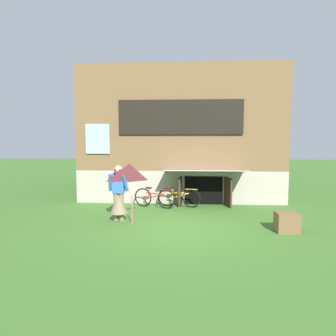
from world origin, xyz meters
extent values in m
plane|color=#3D6B28|center=(0.00, 0.00, 0.00)|extent=(60.00, 60.00, 0.00)
cube|color=#ADA393|center=(0.00, 5.73, 0.62)|extent=(7.91, 5.46, 1.24)
cube|color=brown|center=(0.00, 5.73, 3.22)|extent=(7.91, 5.46, 3.96)
cube|color=black|center=(0.00, 2.96, 3.22)|extent=(4.53, 0.08, 1.25)
cube|color=#9EB7C6|center=(0.00, 2.98, 3.22)|extent=(4.37, 0.04, 1.13)
cube|color=#9EB7C6|center=(-3.08, 2.97, 2.43)|extent=(0.90, 0.06, 1.10)
cube|color=black|center=(0.86, 2.98, 0.53)|extent=(1.40, 0.03, 1.05)
cube|color=#3D2B1E|center=(0.01, 2.70, 0.53)|extent=(0.13, 0.70, 1.05)
cube|color=#3D2B1E|center=(1.71, 2.70, 0.53)|extent=(0.22, 0.70, 1.05)
cube|color=#999EA8|center=(0.86, 2.45, 1.29)|extent=(2.88, 1.09, 0.18)
cylinder|color=#7F6B51|center=(-1.85, 0.58, 0.41)|extent=(0.14, 0.14, 0.83)
cylinder|color=#7F6B51|center=(-1.69, 0.58, 0.41)|extent=(0.14, 0.14, 0.83)
cone|color=#7F6B51|center=(-1.77, 0.58, 0.54)|extent=(0.52, 0.52, 0.62)
cube|color=#3366B7|center=(-1.77, 0.58, 1.12)|extent=(0.34, 0.20, 0.59)
cylinder|color=#3366B7|center=(-1.99, 0.48, 1.15)|extent=(0.17, 0.33, 0.54)
cylinder|color=#3366B7|center=(-1.55, 0.48, 1.15)|extent=(0.17, 0.33, 0.54)
cube|color=maroon|center=(-1.77, 0.52, 1.37)|extent=(0.20, 0.08, 0.36)
sphere|color=#D8AD8E|center=(-1.77, 0.58, 1.53)|extent=(0.22, 0.22, 0.22)
pyramid|color=#E54C7F|center=(-1.34, 0.06, 1.35)|extent=(1.02, 0.85, 0.60)
cylinder|color=beige|center=(-1.42, 0.33, 1.02)|extent=(0.01, 0.54, 0.53)
cylinder|color=#E54C7F|center=(-1.32, 0.28, 0.40)|extent=(0.03, 0.03, 0.80)
torus|color=black|center=(0.40, 2.42, 0.33)|extent=(0.66, 0.17, 0.66)
torus|color=black|center=(-0.47, 2.58, 0.33)|extent=(0.66, 0.17, 0.66)
cylinder|color=gold|center=(-0.04, 2.50, 0.50)|extent=(0.66, 0.16, 0.04)
cylinder|color=gold|center=(-0.04, 2.50, 0.39)|extent=(0.73, 0.17, 0.27)
cylinder|color=gold|center=(-0.25, 2.54, 0.50)|extent=(0.04, 0.04, 0.37)
cube|color=black|center=(-0.25, 2.54, 0.68)|extent=(0.20, 0.08, 0.05)
cylinder|color=gold|center=(0.40, 2.42, 0.65)|extent=(0.44, 0.11, 0.03)
torus|color=black|center=(-0.47, 2.20, 0.33)|extent=(0.65, 0.25, 0.67)
torus|color=black|center=(-1.33, 2.49, 0.33)|extent=(0.65, 0.25, 0.67)
cylinder|color=red|center=(-0.90, 2.35, 0.50)|extent=(0.65, 0.25, 0.04)
cylinder|color=red|center=(-0.90, 2.35, 0.40)|extent=(0.71, 0.27, 0.27)
cylinder|color=red|center=(-1.11, 2.42, 0.50)|extent=(0.04, 0.04, 0.37)
cube|color=black|center=(-1.11, 2.42, 0.69)|extent=(0.20, 0.08, 0.05)
cylinder|color=red|center=(-0.47, 2.20, 0.66)|extent=(0.43, 0.17, 0.03)
cube|color=brown|center=(2.83, -0.23, 0.25)|extent=(0.55, 0.47, 0.51)
camera|label=1|loc=(0.20, -7.85, 2.36)|focal=31.41mm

